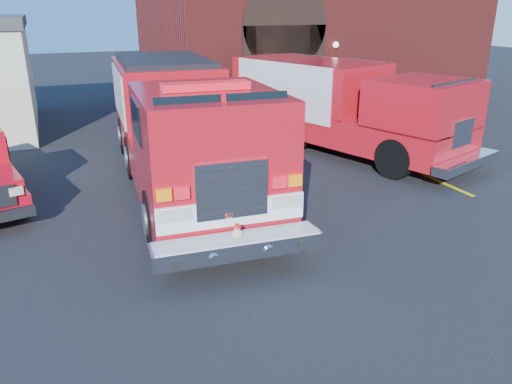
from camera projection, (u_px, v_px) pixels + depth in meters
name	position (u px, v px, depth m)	size (l,w,h in m)	color
ground	(235.00, 229.00, 11.17)	(100.00, 100.00, 0.00)	black
parking_stripe_near	(434.00, 179.00, 14.38)	(0.12, 3.00, 0.01)	yellow
parking_stripe_mid	(373.00, 153.00, 16.97)	(0.12, 3.00, 0.01)	yellow
parking_stripe_far	(328.00, 134.00, 19.57)	(0.12, 3.00, 0.01)	yellow
fire_station	(304.00, 16.00, 25.02)	(15.20, 10.20, 8.45)	maroon
fire_engine	(181.00, 126.00, 13.32)	(3.73, 10.81, 3.27)	black
secondary_truck	(341.00, 104.00, 16.83)	(5.47, 9.45, 2.93)	black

